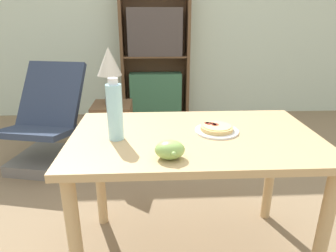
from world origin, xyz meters
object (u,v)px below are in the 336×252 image
table_lamp (109,64)px  drink_bottle (115,111)px  grape_bunch (170,150)px  lounge_chair_near (47,134)px  side_table (114,133)px  bookshelf (155,62)px  pizza_on_plate (217,129)px

table_lamp → drink_bottle: bearing=-81.2°
grape_bunch → lounge_chair_near: bearing=125.4°
drink_bottle → table_lamp: bearing=98.8°
grape_bunch → table_lamp: 1.53m
grape_bunch → drink_bottle: bearing=137.4°
drink_bottle → side_table: drink_bottle is taller
side_table → bookshelf: bearing=72.6°
grape_bunch → bookshelf: (-0.03, 2.73, -0.05)m
bookshelf → side_table: bearing=-107.4°
side_table → table_lamp: table_lamp is taller
grape_bunch → table_lamp: bearing=106.4°
grape_bunch → lounge_chair_near: size_ratio=0.14×
pizza_on_plate → grape_bunch: size_ratio=1.78×
drink_bottle → table_lamp: (-0.19, 1.24, 0.03)m
drink_bottle → lounge_chair_near: bearing=122.8°
bookshelf → table_lamp: (-0.40, -1.27, 0.17)m
drink_bottle → lounge_chair_near: size_ratio=0.33×
drink_bottle → bookshelf: bookshelf is taller
pizza_on_plate → bookshelf: (-0.28, 2.45, -0.02)m
drink_bottle → lounge_chair_near: (-0.79, 1.22, -0.59)m
grape_bunch → drink_bottle: size_ratio=0.42×
drink_bottle → side_table: 1.39m
grape_bunch → drink_bottle: (-0.24, 0.22, 0.10)m
table_lamp → side_table: bearing=0.0°
pizza_on_plate → bookshelf: size_ratio=0.14×
pizza_on_plate → side_table: pizza_on_plate is taller
grape_bunch → bookshelf: bearing=90.7°
grape_bunch → side_table: (-0.43, 1.46, -0.50)m
pizza_on_plate → table_lamp: size_ratio=0.44×
grape_bunch → side_table: 1.60m
bookshelf → side_table: bookshelf is taller
pizza_on_plate → grape_bunch: grape_bunch is taller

